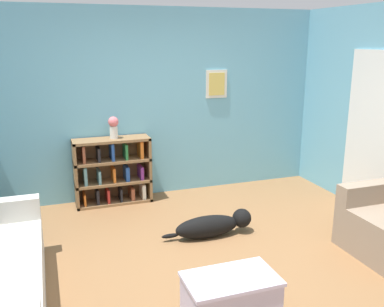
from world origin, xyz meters
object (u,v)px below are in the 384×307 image
at_px(coffee_table, 231,298).
at_px(dog, 214,225).
at_px(bookshelf, 113,171).
at_px(vase, 114,126).

height_order(coffee_table, dog, coffee_table).
bearing_deg(coffee_table, bookshelf, 98.48).
bearing_deg(dog, bookshelf, 121.62).
xyz_separation_m(dog, vase, (-0.86, 1.42, 0.93)).
bearing_deg(vase, dog, -58.96).
bearing_deg(bookshelf, vase, -31.51).
xyz_separation_m(bookshelf, dog, (0.89, -1.44, -0.31)).
height_order(dog, vase, vase).
bearing_deg(bookshelf, dog, -58.38).
relative_size(bookshelf, vase, 3.46).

